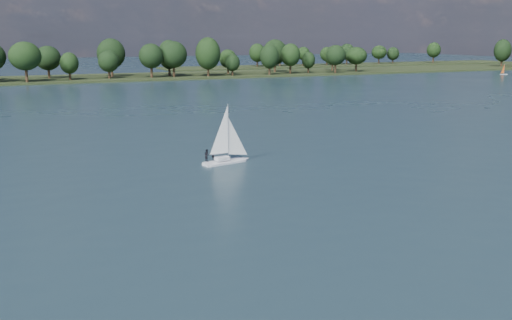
{
  "coord_description": "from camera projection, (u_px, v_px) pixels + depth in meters",
  "views": [
    {
      "loc": [
        -21.8,
        -17.92,
        16.32
      ],
      "look_at": [
        3.64,
        40.24,
        2.5
      ],
      "focal_mm": 40.0,
      "sensor_mm": 36.0,
      "label": 1
    }
  ],
  "objects": [
    {
      "name": "treeline",
      "position": [
        16.0,
        60.0,
        206.11
      ],
      "size": [
        562.23,
        74.17,
        17.96
      ],
      "color": "black",
      "rests_on": "ground"
    },
    {
      "name": "sailboat",
      "position": [
        224.0,
        146.0,
        74.15
      ],
      "size": [
        6.42,
        3.05,
        8.15
      ],
      "rotation": [
        0.0,
        0.0,
        0.22
      ],
      "color": "silver",
      "rests_on": "ground"
    },
    {
      "name": "ground",
      "position": [
        124.0,
        117.0,
        117.57
      ],
      "size": [
        700.0,
        700.0,
        0.0
      ],
      "primitive_type": "plane",
      "color": "#233342",
      "rests_on": "ground"
    },
    {
      "name": "far_shore_back",
      "position": [
        353.0,
        65.0,
        323.46
      ],
      "size": [
        220.0,
        30.0,
        1.4
      ],
      "primitive_type": "cube",
      "color": "black",
      "rests_on": "ground"
    },
    {
      "name": "dinghy_orange",
      "position": [
        504.0,
        72.0,
        247.17
      ],
      "size": [
        3.25,
        1.74,
        4.93
      ],
      "rotation": [
        0.0,
        0.0,
        -0.18
      ],
      "color": "silver",
      "rests_on": "ground"
    },
    {
      "name": "far_shore",
      "position": [
        67.0,
        80.0,
        217.82
      ],
      "size": [
        660.0,
        40.0,
        1.5
      ],
      "primitive_type": "cube",
      "color": "black",
      "rests_on": "ground"
    }
  ]
}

